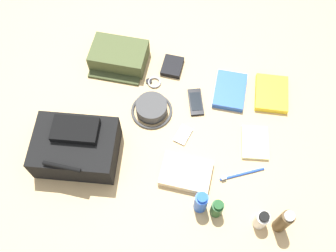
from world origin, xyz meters
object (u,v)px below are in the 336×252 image
toiletry_pouch (119,56)px  deodorant_spray (201,202)px  media_player (183,135)px  wristwatch (154,82)px  notepad (255,143)px  shampoo_bottle (217,209)px  folded_towel (186,173)px  wallet (172,66)px  cell_phone (196,102)px  bucket_hat (152,109)px  toothbrush (240,175)px  toothpaste_tube (261,220)px  backpack (76,147)px  travel_guidebook (230,91)px  cologne_bottle (283,221)px  paperback_novel (271,94)px

toiletry_pouch → deodorant_spray: (-0.49, 0.60, 0.02)m
media_player → wristwatch: bearing=-51.2°
media_player → deodorant_spray: bearing=113.7°
media_player → notepad: size_ratio=0.63×
shampoo_bottle → deodorant_spray: 0.07m
notepad → folded_towel: (0.25, 0.20, 0.01)m
toiletry_pouch → wristwatch: toiletry_pouch is taller
wallet → notepad: (-0.42, 0.30, -0.00)m
cell_phone → bucket_hat: bearing=25.6°
bucket_hat → toothbrush: bearing=153.5°
shampoo_bottle → media_player: 0.35m
bucket_hat → wristwatch: 0.15m
cell_phone → media_player: 0.17m
toothpaste_tube → cell_phone: 0.58m
folded_towel → wristwatch: bearing=-59.9°
backpack → bucket_hat: backpack is taller
wristwatch → deodorant_spray: bearing=121.0°
travel_guidebook → notepad: size_ratio=1.27×
wristwatch → cell_phone: bearing=163.7°
travel_guidebook → notepad: travel_guidebook is taller
notepad → cologne_bottle: bearing=102.9°
toothpaste_tube → media_player: (0.36, -0.30, -0.04)m
travel_guidebook → cell_phone: bearing=32.3°
shampoo_bottle → cell_phone: size_ratio=0.73×
cell_phone → toiletry_pouch: bearing=-19.7°
cell_phone → paperback_novel: bearing=-160.5°
media_player → paperback_novel: bearing=-140.5°
backpack → cologne_bottle: size_ratio=2.14×
notepad → deodorant_spray: bearing=52.3°
shampoo_bottle → wristwatch: shampoo_bottle is taller
toiletry_pouch → cell_phone: size_ratio=1.77×
wristwatch → media_player: bearing=128.8°
travel_guidebook → deodorant_spray: bearing=86.4°
deodorant_spray → backpack: bearing=-11.6°
backpack → paperback_novel: bearing=-148.2°
cologne_bottle → media_player: 0.53m
deodorant_spray → travel_guidebook: deodorant_spray is taller
backpack → toothbrush: size_ratio=2.05×
backpack → wallet: backpack is taller
paperback_novel → cell_phone: bearing=19.5°
paperback_novel → cell_phone: 0.34m
toiletry_pouch → paperback_novel: size_ratio=1.32×
backpack → media_player: backpack is taller
toiletry_pouch → notepad: (-0.67, 0.28, -0.03)m
toiletry_pouch → travel_guidebook: bearing=174.3°
cell_phone → toothbrush: size_ratio=0.84×
deodorant_spray → toothbrush: (-0.13, -0.16, -0.06)m
media_player → folded_towel: (-0.05, 0.17, 0.01)m
shampoo_bottle → cell_phone: bearing=-70.1°
backpack → folded_towel: size_ratio=1.77×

